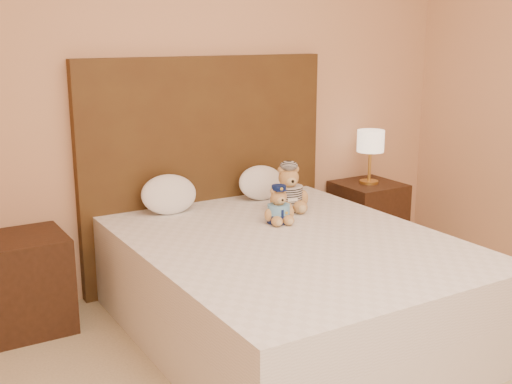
{
  "coord_description": "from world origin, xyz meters",
  "views": [
    {
      "loc": [
        -1.88,
        -1.57,
        1.65
      ],
      "look_at": [
        -0.07,
        1.45,
        0.77
      ],
      "focal_mm": 45.0,
      "sensor_mm": 36.0,
      "label": 1
    }
  ],
  "objects_px": {
    "lamp": "(371,144)",
    "teddy_police": "(279,204)",
    "pillow_right": "(261,181)",
    "nightstand_right": "(367,218)",
    "teddy_prisoner": "(288,188)",
    "nightstand_left": "(26,283)",
    "pillow_left": "(169,192)",
    "bed": "(289,286)"
  },
  "relations": [
    {
      "from": "pillow_right",
      "to": "nightstand_right",
      "type": "bearing_deg",
      "value": -1.86
    },
    {
      "from": "nightstand_left",
      "to": "bed",
      "type": "bearing_deg",
      "value": -32.62
    },
    {
      "from": "bed",
      "to": "pillow_left",
      "type": "xyz_separation_m",
      "value": [
        -0.35,
        0.83,
        0.4
      ]
    },
    {
      "from": "nightstand_right",
      "to": "teddy_prisoner",
      "type": "height_order",
      "value": "teddy_prisoner"
    },
    {
      "from": "bed",
      "to": "lamp",
      "type": "bearing_deg",
      "value": 32.62
    },
    {
      "from": "nightstand_left",
      "to": "pillow_right",
      "type": "relative_size",
      "value": 1.6
    },
    {
      "from": "bed",
      "to": "pillow_right",
      "type": "bearing_deg",
      "value": 68.64
    },
    {
      "from": "nightstand_right",
      "to": "pillow_right",
      "type": "height_order",
      "value": "pillow_right"
    },
    {
      "from": "nightstand_right",
      "to": "pillow_right",
      "type": "xyz_separation_m",
      "value": [
        -0.93,
        0.03,
        0.4
      ]
    },
    {
      "from": "nightstand_right",
      "to": "teddy_prisoner",
      "type": "distance_m",
      "value": 1.08
    },
    {
      "from": "nightstand_left",
      "to": "pillow_left",
      "type": "xyz_separation_m",
      "value": [
        0.9,
        0.03,
        0.4
      ]
    },
    {
      "from": "bed",
      "to": "pillow_right",
      "type": "xyz_separation_m",
      "value": [
        0.32,
        0.83,
        0.4
      ]
    },
    {
      "from": "teddy_prisoner",
      "to": "pillow_right",
      "type": "xyz_separation_m",
      "value": [
        0.01,
        0.35,
        -0.03
      ]
    },
    {
      "from": "bed",
      "to": "teddy_prisoner",
      "type": "distance_m",
      "value": 0.71
    },
    {
      "from": "pillow_right",
      "to": "teddy_police",
      "type": "bearing_deg",
      "value": -111.43
    },
    {
      "from": "teddy_police",
      "to": "teddy_prisoner",
      "type": "height_order",
      "value": "teddy_prisoner"
    },
    {
      "from": "lamp",
      "to": "pillow_right",
      "type": "xyz_separation_m",
      "value": [
        -0.93,
        0.03,
        -0.18
      ]
    },
    {
      "from": "lamp",
      "to": "teddy_prisoner",
      "type": "bearing_deg",
      "value": -161.32
    },
    {
      "from": "bed",
      "to": "nightstand_right",
      "type": "distance_m",
      "value": 1.48
    },
    {
      "from": "bed",
      "to": "nightstand_right",
      "type": "bearing_deg",
      "value": 32.62
    },
    {
      "from": "teddy_prisoner",
      "to": "nightstand_left",
      "type": "bearing_deg",
      "value": -177.08
    },
    {
      "from": "nightstand_right",
      "to": "pillow_right",
      "type": "distance_m",
      "value": 1.01
    },
    {
      "from": "bed",
      "to": "nightstand_left",
      "type": "xyz_separation_m",
      "value": [
        -1.25,
        0.8,
        -0.0
      ]
    },
    {
      "from": "nightstand_right",
      "to": "pillow_left",
      "type": "relative_size",
      "value": 1.5
    },
    {
      "from": "nightstand_left",
      "to": "lamp",
      "type": "distance_m",
      "value": 2.56
    },
    {
      "from": "pillow_left",
      "to": "teddy_prisoner",
      "type": "bearing_deg",
      "value": -27.62
    },
    {
      "from": "lamp",
      "to": "pillow_left",
      "type": "bearing_deg",
      "value": 178.93
    },
    {
      "from": "bed",
      "to": "teddy_prisoner",
      "type": "relative_size",
      "value": 6.76
    },
    {
      "from": "teddy_police",
      "to": "lamp",
      "type": "bearing_deg",
      "value": 35.13
    },
    {
      "from": "teddy_police",
      "to": "teddy_prisoner",
      "type": "bearing_deg",
      "value": 55.29
    },
    {
      "from": "pillow_left",
      "to": "pillow_right",
      "type": "height_order",
      "value": "pillow_left"
    },
    {
      "from": "bed",
      "to": "teddy_police",
      "type": "xyz_separation_m",
      "value": [
        0.11,
        0.29,
        0.39
      ]
    },
    {
      "from": "nightstand_right",
      "to": "teddy_police",
      "type": "bearing_deg",
      "value": -155.73
    },
    {
      "from": "teddy_prisoner",
      "to": "bed",
      "type": "bearing_deg",
      "value": -108.41
    },
    {
      "from": "lamp",
      "to": "pillow_right",
      "type": "bearing_deg",
      "value": 178.14
    },
    {
      "from": "nightstand_left",
      "to": "teddy_prisoner",
      "type": "height_order",
      "value": "teddy_prisoner"
    },
    {
      "from": "nightstand_right",
      "to": "teddy_prisoner",
      "type": "bearing_deg",
      "value": -161.32
    },
    {
      "from": "nightstand_left",
      "to": "nightstand_right",
      "type": "xyz_separation_m",
      "value": [
        2.5,
        0.0,
        0.0
      ]
    },
    {
      "from": "lamp",
      "to": "pillow_right",
      "type": "height_order",
      "value": "lamp"
    },
    {
      "from": "lamp",
      "to": "teddy_police",
      "type": "xyz_separation_m",
      "value": [
        -1.14,
        -0.51,
        -0.19
      ]
    },
    {
      "from": "teddy_police",
      "to": "pillow_right",
      "type": "relative_size",
      "value": 0.66
    },
    {
      "from": "pillow_left",
      "to": "lamp",
      "type": "bearing_deg",
      "value": -1.07
    }
  ]
}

